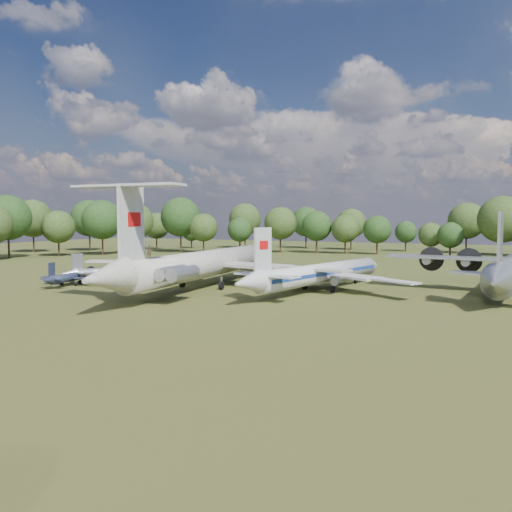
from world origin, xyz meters
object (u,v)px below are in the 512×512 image
at_px(il62_airliner, 208,269).
at_px(small_prop_northwest, 109,274).
at_px(small_prop_west, 70,279).
at_px(person_on_il62, 149,251).
at_px(an12_transport, 507,277).
at_px(tu104_jet, 322,277).

bearing_deg(il62_airliner, small_prop_northwest, -179.82).
bearing_deg(small_prop_west, person_on_il62, -31.05).
relative_size(il62_airliner, small_prop_west, 4.23).
xyz_separation_m(an12_transport, small_prop_west, (-60.71, -18.02, -1.43)).
relative_size(il62_airliner, tu104_jet, 1.45).
height_order(an12_transport, person_on_il62, person_on_il62).
bearing_deg(an12_transport, il62_airliner, -159.87).
distance_m(an12_transport, person_on_il62, 47.57).
xyz_separation_m(il62_airliner, an12_transport, (40.61, 10.26, -0.36)).
xyz_separation_m(tu104_jet, an12_transport, (23.89, 6.83, 0.46)).
relative_size(tu104_jet, small_prop_northwest, 2.39).
bearing_deg(small_prop_west, il62_airliner, 10.28).
distance_m(tu104_jet, person_on_il62, 25.09).
bearing_deg(il62_airliner, person_on_il62, -90.00).
distance_m(tu104_jet, small_prop_west, 38.50).
bearing_deg(tu104_jet, small_prop_west, -148.37).
xyz_separation_m(an12_transport, small_prop_northwest, (-58.95, -11.24, -1.21)).
bearing_deg(small_prop_northwest, il62_airliner, 27.58).
distance_m(il62_airliner, person_on_il62, 15.88).
relative_size(tu104_jet, an12_transport, 1.06).
xyz_separation_m(tu104_jet, small_prop_northwest, (-35.06, -4.41, -0.75)).
xyz_separation_m(il62_airliner, person_on_il62, (0.78, -15.45, 3.55)).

